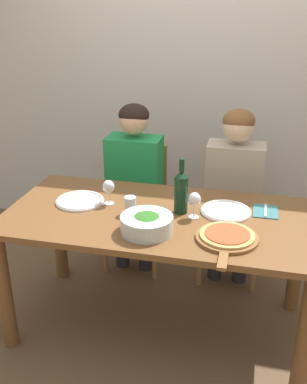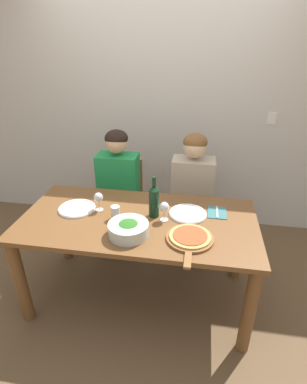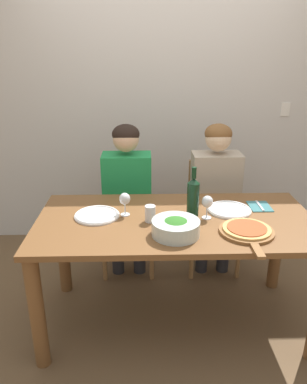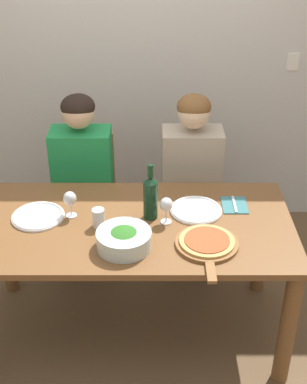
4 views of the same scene
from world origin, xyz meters
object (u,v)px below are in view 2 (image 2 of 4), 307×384
at_px(dinner_plate_right, 188,214).
at_px(water_tumbler, 115,213).
at_px(broccoli_bowl, 128,229).
at_px(wine_glass_left, 98,198).
at_px(person_man, 192,187).
at_px(fork_on_napkin, 217,213).
at_px(chair_left, 122,199).
at_px(pizza_on_board, 190,238).
at_px(person_woman, 118,181).
at_px(wine_glass_right, 164,208).
at_px(dinner_plate_left, 77,208).
at_px(chair_right, 191,205).
at_px(wine_bottle, 154,201).

xyz_separation_m(dinner_plate_right, water_tumbler, (-0.52, -0.14, 0.04)).
distance_m(broccoli_bowl, wine_glass_left, 0.42).
xyz_separation_m(person_man, dinner_plate_right, (-0.01, -0.53, 0.03)).
height_order(person_man, fork_on_napkin, person_man).
bearing_deg(water_tumbler, wine_glass_left, 148.50).
relative_size(chair_left, pizza_on_board, 1.96).
distance_m(person_woman, wine_glass_right, 0.84).
xyz_separation_m(wine_glass_left, water_tumbler, (0.16, -0.10, -0.05)).
bearing_deg(dinner_plate_right, chair_left, 137.32).
height_order(person_man, dinner_plate_right, person_man).
bearing_deg(wine_glass_right, wine_glass_left, 173.20).
relative_size(dinner_plate_left, pizza_on_board, 0.62).
relative_size(chair_right, water_tumbler, 8.70).
bearing_deg(water_tumbler, wine_glass_right, 5.76).
bearing_deg(wine_glass_left, fork_on_napkin, 6.72).
bearing_deg(pizza_on_board, dinner_plate_left, 164.01).
bearing_deg(person_woman, water_tumbler, -75.90).
distance_m(water_tumbler, fork_on_napkin, 0.77).
relative_size(broccoli_bowl, pizza_on_board, 0.60).
distance_m(dinner_plate_left, pizza_on_board, 0.93).
distance_m(chair_right, dinner_plate_left, 1.15).
bearing_deg(person_man, broccoli_bowl, -114.56).
xyz_separation_m(broccoli_bowl, water_tumbler, (-0.14, 0.18, 0.00)).
xyz_separation_m(person_woman, pizza_on_board, (0.73, -0.85, 0.04)).
bearing_deg(wine_glass_left, dinner_plate_left, -174.78).
distance_m(person_woman, fork_on_napkin, 1.03).
relative_size(chair_right, pizza_on_board, 1.96).
distance_m(person_woman, wine_glass_left, 0.59).
relative_size(wine_bottle, pizza_on_board, 0.70).
distance_m(wine_glass_left, fork_on_napkin, 0.91).
relative_size(wine_glass_left, fork_on_napkin, 0.84).
xyz_separation_m(wine_bottle, broccoli_bowl, (-0.13, -0.27, -0.08)).
height_order(broccoli_bowl, pizza_on_board, broccoli_bowl).
distance_m(chair_left, fork_on_napkin, 1.12).
bearing_deg(wine_glass_left, person_man, 39.80).
relative_size(chair_left, dinner_plate_left, 3.14).
bearing_deg(wine_bottle, pizza_on_board, -42.62).
relative_size(broccoli_bowl, wine_glass_left, 1.83).
distance_m(person_man, wine_glass_left, 0.91).
bearing_deg(dinner_plate_left, wine_glass_right, -3.72).
bearing_deg(fork_on_napkin, water_tumbler, -164.69).
bearing_deg(dinner_plate_right, wine_glass_left, -176.19).
bearing_deg(dinner_plate_right, water_tumbler, -164.75).
bearing_deg(person_man, dinner_plate_left, -145.74).
xyz_separation_m(person_woman, dinner_plate_left, (-0.17, -0.59, 0.03)).
relative_size(dinner_plate_left, water_tumbler, 2.77).
xyz_separation_m(chair_right, dinner_plate_left, (-0.87, -0.70, 0.28)).
relative_size(person_woman, wine_glass_right, 8.23).
height_order(person_man, wine_glass_left, person_man).
bearing_deg(chair_right, wine_glass_left, -135.35).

